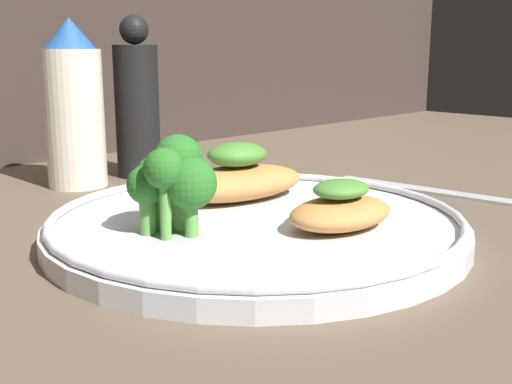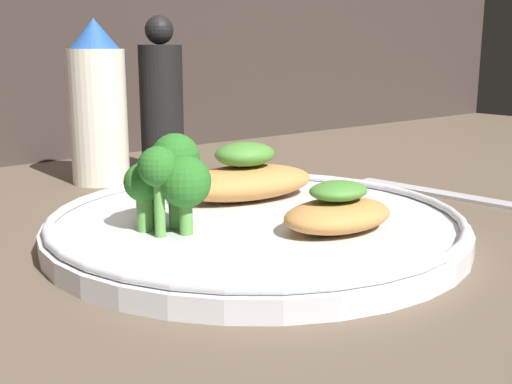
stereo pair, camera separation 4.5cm
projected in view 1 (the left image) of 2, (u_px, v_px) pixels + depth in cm
name	position (u px, v px, depth cm)	size (l,w,h in cm)	color
ground_plane	(256.00, 245.00, 46.15)	(180.00, 180.00, 1.00)	brown
plate	(256.00, 225.00, 45.81)	(29.79, 29.79, 2.00)	silver
grilled_meat_front	(341.00, 209.00, 43.25)	(8.50, 5.99, 3.34)	#BC7F42
grilled_meat_middle	(237.00, 178.00, 51.26)	(12.72, 8.14, 4.62)	#BC7F42
broccoli_bunch	(172.00, 178.00, 41.46)	(4.97, 6.15, 6.48)	#569942
sauce_bottle	(76.00, 107.00, 61.63)	(5.64, 5.64, 16.08)	silver
pepper_grinder	(137.00, 105.00, 66.48)	(4.56, 4.56, 16.54)	black
fork	(425.00, 189.00, 60.48)	(3.87, 18.03, 0.60)	silver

